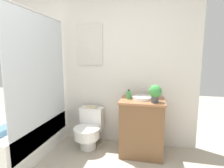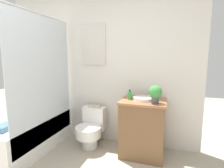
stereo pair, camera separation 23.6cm
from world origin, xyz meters
TOP-DOWN VIEW (x-y plane):
  - wall_back at (-0.00, 1.92)m, footprint 3.25×0.07m
  - shower_area at (-0.81, 1.22)m, footprint 0.60×1.34m
  - toilet at (-0.01, 1.62)m, footprint 0.39×0.53m
  - vanity at (0.80, 1.61)m, footprint 0.63×0.52m
  - sink at (0.80, 1.64)m, footprint 0.29×0.33m
  - soap_bottle at (0.61, 1.61)m, footprint 0.06×0.06m
  - potted_plant at (0.97, 1.48)m, footprint 0.17×0.17m
  - book_on_tank at (-0.01, 1.75)m, footprint 0.18×0.12m

SIDE VIEW (x-z plane):
  - toilet at x=-0.01m, z-range 0.00..0.60m
  - shower_area at x=-0.81m, z-range -0.69..1.29m
  - vanity at x=0.80m, z-range 0.00..0.81m
  - book_on_tank at x=-0.01m, z-range 0.60..0.62m
  - sink at x=0.80m, z-range 0.76..0.89m
  - soap_bottle at x=0.61m, z-range 0.80..0.94m
  - potted_plant at x=0.97m, z-range 0.83..1.07m
  - wall_back at x=0.00m, z-range 0.01..2.51m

